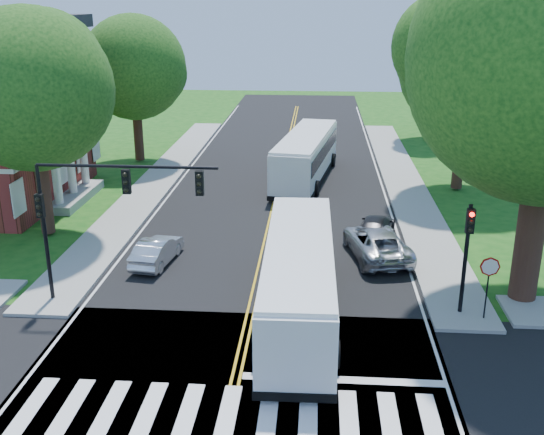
# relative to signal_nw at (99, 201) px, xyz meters

# --- Properties ---
(ground) EXTENTS (140.00, 140.00, 0.00)m
(ground) POSITION_rel_signal_nw_xyz_m (5.86, -6.43, -4.38)
(ground) COLOR #134B12
(ground) RESTS_ON ground
(road) EXTENTS (14.00, 96.00, 0.01)m
(road) POSITION_rel_signal_nw_xyz_m (5.86, 11.57, -4.37)
(road) COLOR black
(road) RESTS_ON ground
(cross_road) EXTENTS (60.00, 12.00, 0.01)m
(cross_road) POSITION_rel_signal_nw_xyz_m (5.86, -6.43, -4.37)
(cross_road) COLOR black
(cross_road) RESTS_ON ground
(center_line) EXTENTS (0.36, 70.00, 0.01)m
(center_line) POSITION_rel_signal_nw_xyz_m (5.86, 15.57, -4.36)
(center_line) COLOR gold
(center_line) RESTS_ON road
(edge_line_w) EXTENTS (0.12, 70.00, 0.01)m
(edge_line_w) POSITION_rel_signal_nw_xyz_m (-0.94, 15.57, -4.36)
(edge_line_w) COLOR silver
(edge_line_w) RESTS_ON road
(edge_line_e) EXTENTS (0.12, 70.00, 0.01)m
(edge_line_e) POSITION_rel_signal_nw_xyz_m (12.66, 15.57, -4.36)
(edge_line_e) COLOR silver
(edge_line_e) RESTS_ON road
(crosswalk) EXTENTS (12.60, 3.00, 0.01)m
(crosswalk) POSITION_rel_signal_nw_xyz_m (5.86, -6.93, -4.36)
(crosswalk) COLOR silver
(crosswalk) RESTS_ON road
(stop_bar) EXTENTS (6.60, 0.40, 0.01)m
(stop_bar) POSITION_rel_signal_nw_xyz_m (9.36, -4.83, -4.36)
(stop_bar) COLOR silver
(stop_bar) RESTS_ON road
(sidewalk_nw) EXTENTS (2.60, 40.00, 0.15)m
(sidewalk_nw) POSITION_rel_signal_nw_xyz_m (-2.44, 18.57, -4.30)
(sidewalk_nw) COLOR gray
(sidewalk_nw) RESTS_ON ground
(sidewalk_ne) EXTENTS (2.60, 40.00, 0.15)m
(sidewalk_ne) POSITION_rel_signal_nw_xyz_m (14.16, 18.57, -4.30)
(sidewalk_ne) COLOR gray
(sidewalk_ne) RESTS_ON ground
(tree_west_near) EXTENTS (8.00, 8.00, 11.40)m
(tree_west_near) POSITION_rel_signal_nw_xyz_m (-5.64, 7.57, 3.15)
(tree_west_near) COLOR #321E14
(tree_west_near) RESTS_ON ground
(tree_west_far) EXTENTS (7.60, 7.60, 10.67)m
(tree_west_far) POSITION_rel_signal_nw_xyz_m (-5.14, 23.57, 2.62)
(tree_west_far) COLOR #321E14
(tree_west_far) RESTS_ON ground
(tree_east_mid) EXTENTS (8.40, 8.40, 11.93)m
(tree_east_mid) POSITION_rel_signal_nw_xyz_m (17.36, 17.57, 3.48)
(tree_east_mid) COLOR #321E14
(tree_east_mid) RESTS_ON ground
(tree_east_far) EXTENTS (7.20, 7.20, 10.34)m
(tree_east_far) POSITION_rel_signal_nw_xyz_m (18.36, 33.57, 2.48)
(tree_east_far) COLOR #321E14
(tree_east_far) RESTS_ON ground
(signal_nw) EXTENTS (7.15, 0.46, 5.66)m
(signal_nw) POSITION_rel_signal_nw_xyz_m (0.00, 0.00, 0.00)
(signal_nw) COLOR black
(signal_nw) RESTS_ON ground
(signal_ne) EXTENTS (0.30, 0.46, 4.40)m
(signal_ne) POSITION_rel_signal_nw_xyz_m (14.06, 0.01, -1.41)
(signal_ne) COLOR black
(signal_ne) RESTS_ON ground
(stop_sign) EXTENTS (0.76, 0.08, 2.53)m
(stop_sign) POSITION_rel_signal_nw_xyz_m (14.86, -0.45, -2.35)
(stop_sign) COLOR black
(stop_sign) RESTS_ON ground
(bus_lead) EXTENTS (3.02, 11.90, 3.07)m
(bus_lead) POSITION_rel_signal_nw_xyz_m (7.74, -0.48, -2.75)
(bus_lead) COLOR silver
(bus_lead) RESTS_ON road
(bus_follow) EXTENTS (4.41, 12.31, 3.12)m
(bus_follow) POSITION_rel_signal_nw_xyz_m (7.56, 19.42, -2.72)
(bus_follow) COLOR silver
(bus_follow) RESTS_ON road
(hatchback) EXTENTS (1.82, 3.94, 1.25)m
(hatchback) POSITION_rel_signal_nw_xyz_m (0.98, 4.24, -3.74)
(hatchback) COLOR silver
(hatchback) RESTS_ON road
(suv) EXTENTS (3.39, 5.62, 1.46)m
(suv) POSITION_rel_signal_nw_xyz_m (11.26, 5.76, -3.64)
(suv) COLOR #B3B5BB
(suv) RESTS_ON road
(dark_sedan) EXTENTS (2.52, 4.24, 1.15)m
(dark_sedan) POSITION_rel_signal_nw_xyz_m (11.43, 8.44, -3.79)
(dark_sedan) COLOR black
(dark_sedan) RESTS_ON road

